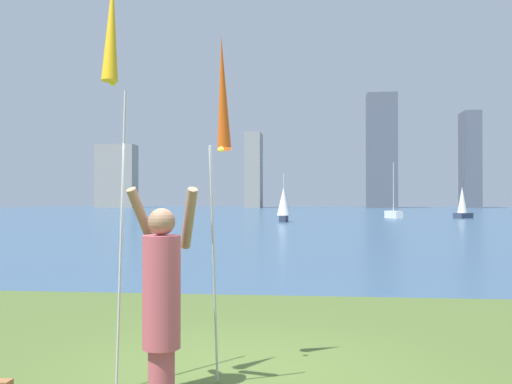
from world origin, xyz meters
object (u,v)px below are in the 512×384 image
Objects in this scene: sailboat_1 at (462,204)px; sailboat_5 at (394,214)px; sailboat_0 at (284,204)px; person at (162,292)px; kite_flag_left at (112,40)px; kite_flag_right at (222,101)px.

sailboat_5 reaches higher than sailboat_1.
sailboat_5 is at bearing 43.80° from sailboat_0.
person is 50.66m from sailboat_5.
kite_flag_left reaches higher than kite_flag_right.
kite_flag_left is at bearing -107.88° from sailboat_1.
sailboat_5 is at bearing 79.02° from kite_flag_left.
person is 0.52× the size of sailboat_0.
person is 40.18m from sailboat_0.
sailboat_0 is at bearing -149.69° from sailboat_1.
sailboat_1 is at bearing 71.02° from person.
kite_flag_right reaches higher than sailboat_1.
kite_flag_left is at bearing -100.98° from sailboat_5.
sailboat_5 reaches higher than kite_flag_right.
person is 2.19m from kite_flag_right.
kite_flag_right is 51.36m from sailboat_1.
sailboat_0 is at bearing 91.94° from kite_flag_right.
sailboat_5 is (9.20, 49.81, -0.62)m from person.
kite_flag_left is at bearing -89.47° from sailboat_0.
sailboat_5 is (9.68, 49.89, -3.09)m from kite_flag_left.
sailboat_1 is (16.45, 9.62, -0.10)m from sailboat_0.
sailboat_0 is 0.74× the size of sailboat_5.
kite_flag_right is 0.69× the size of sailboat_5.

